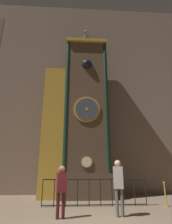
# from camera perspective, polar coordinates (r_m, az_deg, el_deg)

# --- Properties ---
(cathedral_back_wall) EXTENTS (24.00, 0.32, 13.91)m
(cathedral_back_wall) POSITION_cam_1_polar(r_m,az_deg,el_deg) (12.53, -1.34, 8.02)
(cathedral_back_wall) COLOR #7A6656
(cathedral_back_wall) RESTS_ON ground_plane
(clock_tower) EXTENTS (4.00, 1.77, 10.75)m
(clock_tower) POSITION_cam_1_polar(r_m,az_deg,el_deg) (10.48, -2.34, -1.00)
(clock_tower) COLOR brown
(clock_tower) RESTS_ON ground_plane
(railing_fence) EXTENTS (4.48, 0.05, 1.09)m
(railing_fence) POSITION_cam_1_polar(r_m,az_deg,el_deg) (8.22, 2.90, -24.34)
(railing_fence) COLOR black
(railing_fence) RESTS_ON ground_plane
(visitor_near) EXTENTS (0.39, 0.32, 1.64)m
(visitor_near) POSITION_cam_1_polar(r_m,az_deg,el_deg) (6.46, -8.08, -22.71)
(visitor_near) COLOR #461518
(visitor_near) RESTS_ON ground_plane
(visitor_far) EXTENTS (0.39, 0.31, 1.84)m
(visitor_far) POSITION_cam_1_polar(r_m,az_deg,el_deg) (6.72, 10.58, -21.34)
(visitor_far) COLOR #58554F
(visitor_far) RESTS_ON ground_plane
(stanchion_post) EXTENTS (0.28, 0.28, 0.97)m
(stanchion_post) POSITION_cam_1_polar(r_m,az_deg,el_deg) (8.89, 24.61, -24.27)
(stanchion_post) COLOR #B28E33
(stanchion_post) RESTS_ON ground_plane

